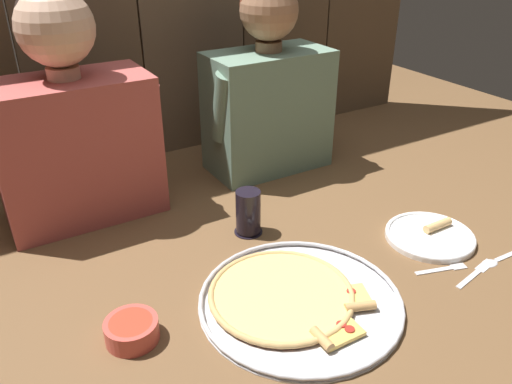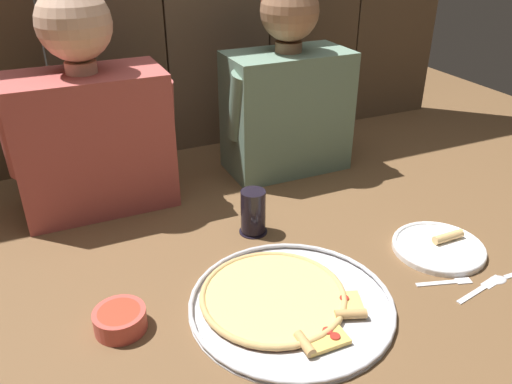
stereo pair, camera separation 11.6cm
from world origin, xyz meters
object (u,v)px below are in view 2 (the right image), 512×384
Objects in this scene: dinner_plate at (439,247)px; dipping_bowl at (120,319)px; diner_right at (287,90)px; drinking_glass at (253,212)px; diner_left at (89,114)px; pizza_tray at (285,301)px.

dipping_bowl is at bearing 176.52° from dinner_plate.
diner_right reaches higher than dinner_plate.
diner_right is at bearing 51.13° from drinking_glass.
drinking_glass is at bearing 29.40° from dipping_bowl.
dipping_bowl is at bearing -140.16° from diner_right.
diner_left is at bearing 136.08° from drinking_glass.
dinner_plate is 1.87× the size of drinking_glass.
pizza_tray is at bearing -11.88° from dipping_bowl.
dinner_plate is 0.78m from dipping_bowl.
dinner_plate is (0.44, 0.02, -0.00)m from pizza_tray.
dipping_bowl is at bearing -150.60° from drinking_glass.
diner_left reaches higher than dipping_bowl.
diner_right reaches higher than pizza_tray.
dipping_bowl is 0.18× the size of diner_right.
diner_right is (-0.13, 0.59, 0.25)m from dinner_plate.
diner_right is at bearing 102.20° from dinner_plate.
drinking_glass is 0.21× the size of diner_right.
drinking_glass is at bearing 79.16° from pizza_tray.
dipping_bowl reaches higher than dinner_plate.
dipping_bowl is 0.60m from diner_left.
drinking_glass reaches higher than pizza_tray.
diner_left reaches higher than diner_right.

